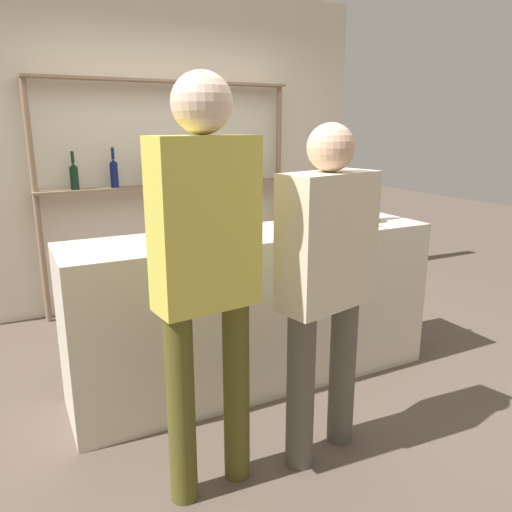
{
  "coord_description": "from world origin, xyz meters",
  "views": [
    {
      "loc": [
        -1.35,
        -2.65,
        1.62
      ],
      "look_at": [
        0.0,
        0.0,
        0.84
      ],
      "focal_mm": 35.0,
      "sensor_mm": 36.0,
      "label": 1
    }
  ],
  "objects_px": {
    "customer_left": "(206,259)",
    "counter_bottle_1": "(375,200)",
    "counter_bottle_0": "(213,220)",
    "ice_bucket": "(353,206)",
    "cork_jar": "(288,219)",
    "customer_center": "(326,274)",
    "counter_bottle_2": "(350,211)"
  },
  "relations": [
    {
      "from": "ice_bucket",
      "to": "customer_left",
      "type": "distance_m",
      "value": 1.57
    },
    {
      "from": "counter_bottle_0",
      "to": "ice_bucket",
      "type": "distance_m",
      "value": 1.09
    },
    {
      "from": "customer_center",
      "to": "customer_left",
      "type": "bearing_deg",
      "value": 75.34
    },
    {
      "from": "customer_left",
      "to": "counter_bottle_1",
      "type": "bearing_deg",
      "value": -69.24
    },
    {
      "from": "customer_left",
      "to": "cork_jar",
      "type": "bearing_deg",
      "value": -54.73
    },
    {
      "from": "cork_jar",
      "to": "customer_left",
      "type": "relative_size",
      "value": 0.09
    },
    {
      "from": "cork_jar",
      "to": "customer_center",
      "type": "xyz_separation_m",
      "value": [
        -0.24,
        -0.75,
        -0.12
      ]
    },
    {
      "from": "counter_bottle_1",
      "to": "customer_center",
      "type": "relative_size",
      "value": 0.21
    },
    {
      "from": "counter_bottle_0",
      "to": "customer_left",
      "type": "relative_size",
      "value": 0.19
    },
    {
      "from": "counter_bottle_1",
      "to": "ice_bucket",
      "type": "distance_m",
      "value": 0.19
    },
    {
      "from": "counter_bottle_2",
      "to": "customer_center",
      "type": "height_order",
      "value": "customer_center"
    },
    {
      "from": "cork_jar",
      "to": "customer_left",
      "type": "distance_m",
      "value": 1.12
    },
    {
      "from": "counter_bottle_1",
      "to": "customer_left",
      "type": "height_order",
      "value": "customer_left"
    },
    {
      "from": "counter_bottle_2",
      "to": "customer_left",
      "type": "xyz_separation_m",
      "value": [
        -1.2,
        -0.62,
        -0.02
      ]
    },
    {
      "from": "ice_bucket",
      "to": "cork_jar",
      "type": "distance_m",
      "value": 0.53
    },
    {
      "from": "ice_bucket",
      "to": "customer_center",
      "type": "height_order",
      "value": "customer_center"
    },
    {
      "from": "counter_bottle_0",
      "to": "cork_jar",
      "type": "distance_m",
      "value": 0.56
    },
    {
      "from": "ice_bucket",
      "to": "cork_jar",
      "type": "relative_size",
      "value": 1.38
    },
    {
      "from": "counter_bottle_2",
      "to": "cork_jar",
      "type": "relative_size",
      "value": 2.04
    },
    {
      "from": "customer_left",
      "to": "counter_bottle_0",
      "type": "bearing_deg",
      "value": -31.24
    },
    {
      "from": "counter_bottle_0",
      "to": "counter_bottle_2",
      "type": "bearing_deg",
      "value": 0.03
    },
    {
      "from": "ice_bucket",
      "to": "customer_left",
      "type": "relative_size",
      "value": 0.12
    },
    {
      "from": "counter_bottle_0",
      "to": "customer_left",
      "type": "height_order",
      "value": "customer_left"
    },
    {
      "from": "counter_bottle_1",
      "to": "cork_jar",
      "type": "relative_size",
      "value": 2.18
    },
    {
      "from": "counter_bottle_0",
      "to": "customer_center",
      "type": "distance_m",
      "value": 0.72
    },
    {
      "from": "ice_bucket",
      "to": "customer_left",
      "type": "height_order",
      "value": "customer_left"
    },
    {
      "from": "cork_jar",
      "to": "customer_center",
      "type": "distance_m",
      "value": 0.8
    },
    {
      "from": "ice_bucket",
      "to": "customer_center",
      "type": "distance_m",
      "value": 1.12
    },
    {
      "from": "counter_bottle_2",
      "to": "cork_jar",
      "type": "distance_m",
      "value": 0.39
    },
    {
      "from": "counter_bottle_0",
      "to": "customer_center",
      "type": "relative_size",
      "value": 0.21
    },
    {
      "from": "counter_bottle_0",
      "to": "cork_jar",
      "type": "height_order",
      "value": "counter_bottle_0"
    },
    {
      "from": "ice_bucket",
      "to": "cork_jar",
      "type": "bearing_deg",
      "value": -174.66
    }
  ]
}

